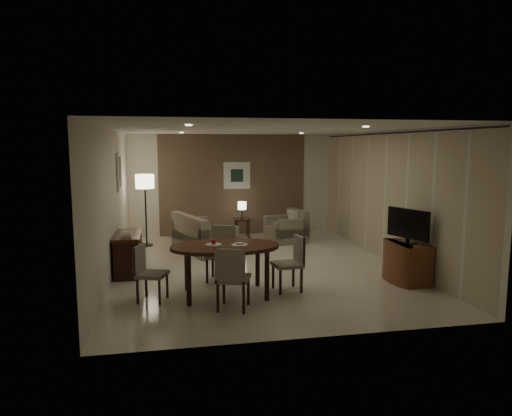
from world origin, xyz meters
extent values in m
cube|color=beige|center=(0.00, 0.00, 0.00)|extent=(5.50, 7.00, 0.00)
cube|color=white|center=(0.00, 0.00, 2.70)|extent=(5.50, 7.00, 0.00)
cube|color=brown|center=(0.00, 3.50, 1.35)|extent=(5.50, 0.00, 2.70)
cube|color=beige|center=(-2.75, 0.00, 1.35)|extent=(0.00, 7.00, 2.70)
cube|color=beige|center=(2.75, 0.00, 1.35)|extent=(0.00, 7.00, 2.70)
cube|color=brown|center=(0.00, 3.48, 1.35)|extent=(3.96, 0.03, 2.70)
cylinder|color=black|center=(2.68, 0.00, 2.64)|extent=(0.03, 6.80, 0.03)
cube|color=silver|center=(0.10, 3.46, 1.60)|extent=(0.72, 0.03, 0.72)
cube|color=black|center=(0.10, 3.44, 1.60)|extent=(0.34, 0.01, 0.34)
cube|color=silver|center=(-2.72, 1.20, 1.85)|extent=(0.03, 0.60, 0.80)
cube|color=gray|center=(-2.71, 1.20, 1.85)|extent=(0.01, 0.46, 0.64)
cylinder|color=white|center=(-1.40, -1.80, 2.69)|extent=(0.10, 0.10, 0.01)
cylinder|color=white|center=(1.40, -1.80, 2.69)|extent=(0.10, 0.10, 0.01)
cylinder|color=white|center=(-1.40, 1.80, 2.69)|extent=(0.10, 0.10, 0.01)
cylinder|color=white|center=(1.40, 1.80, 2.69)|extent=(0.10, 0.10, 0.01)
cylinder|color=white|center=(-1.03, -1.59, 0.82)|extent=(0.26, 0.26, 0.02)
cylinder|color=white|center=(-0.63, -1.69, 0.82)|extent=(0.26, 0.26, 0.02)
sphere|color=red|center=(-1.03, -1.59, 0.88)|extent=(0.09, 0.09, 0.09)
cube|color=white|center=(-0.63, -1.69, 0.85)|extent=(0.12, 0.08, 0.03)
cylinder|color=#38331F|center=(0.16, 1.66, 0.01)|extent=(1.24, 1.24, 0.01)
camera|label=1|loc=(-1.71, -8.71, 2.38)|focal=32.00mm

